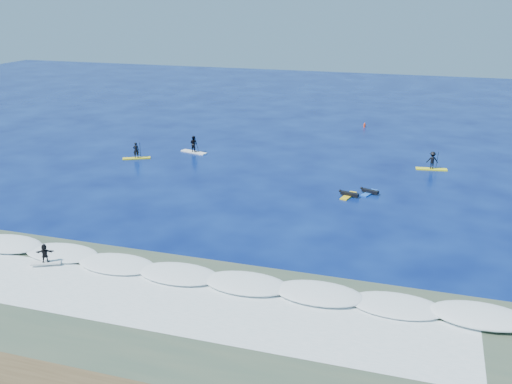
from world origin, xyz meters
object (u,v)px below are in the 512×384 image
(sup_paddler_right, at_px, (432,162))
(prone_paddler_near, at_px, (349,195))
(sup_paddler_center, at_px, (194,145))
(wave_surfer, at_px, (45,255))
(sup_paddler_left, at_px, (136,153))
(marker_buoy, at_px, (365,125))
(prone_paddler_far, at_px, (369,192))

(sup_paddler_right, distance_m, prone_paddler_near, 11.23)
(sup_paddler_center, xyz_separation_m, wave_surfer, (1.66, -25.74, -0.02))
(sup_paddler_left, relative_size, sup_paddler_center, 0.91)
(sup_paddler_right, xyz_separation_m, prone_paddler_near, (-6.08, -9.42, -0.60))
(sup_paddler_right, height_order, wave_surfer, sup_paddler_right)
(sup_paddler_left, height_order, marker_buoy, sup_paddler_left)
(prone_paddler_far, height_order, marker_buoy, marker_buoy)
(prone_paddler_near, bearing_deg, prone_paddler_far, -37.28)
(prone_paddler_far, bearing_deg, sup_paddler_right, -8.27)
(prone_paddler_near, relative_size, wave_surfer, 1.26)
(prone_paddler_far, xyz_separation_m, marker_buoy, (-3.34, 23.77, 0.13))
(sup_paddler_center, distance_m, wave_surfer, 25.80)
(sup_paddler_center, height_order, sup_paddler_right, sup_paddler_center)
(prone_paddler_far, relative_size, wave_surfer, 1.19)
(sup_paddler_right, relative_size, prone_paddler_far, 1.36)
(marker_buoy, bearing_deg, sup_paddler_right, -62.84)
(sup_paddler_left, bearing_deg, prone_paddler_far, -36.78)
(sup_paddler_center, relative_size, prone_paddler_near, 1.34)
(sup_paddler_center, bearing_deg, wave_surfer, -70.50)
(sup_paddler_left, xyz_separation_m, prone_paddler_near, (21.17, -4.67, -0.43))
(sup_paddler_center, bearing_deg, prone_paddler_far, -5.83)
(prone_paddler_near, distance_m, marker_buoy, 24.99)
(prone_paddler_near, height_order, wave_surfer, wave_surfer)
(sup_paddler_right, distance_m, marker_buoy, 17.42)
(sup_paddler_left, distance_m, sup_paddler_center, 5.76)
(marker_buoy, bearing_deg, sup_paddler_left, -133.62)
(sup_paddler_center, bearing_deg, marker_buoy, 63.78)
(sup_paddler_left, height_order, sup_paddler_right, sup_paddler_right)
(prone_paddler_near, bearing_deg, sup_paddler_center, 78.12)
(sup_paddler_right, relative_size, wave_surfer, 1.63)
(wave_surfer, xyz_separation_m, marker_buoy, (13.24, 42.27, -0.45))
(prone_paddler_near, bearing_deg, marker_buoy, 19.00)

